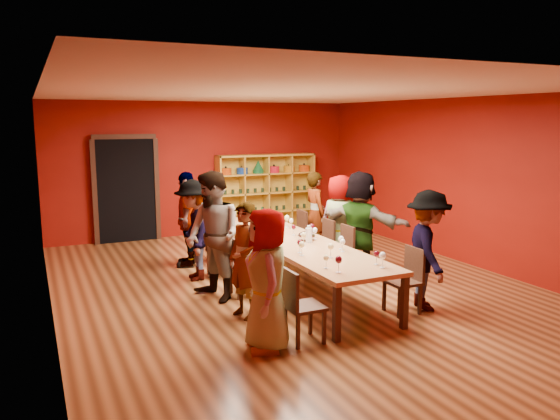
{
  "coord_description": "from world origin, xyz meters",
  "views": [
    {
      "loc": [
        -3.67,
        -7.44,
        2.6
      ],
      "look_at": [
        0.0,
        0.48,
        1.15
      ],
      "focal_mm": 35.0,
      "sensor_mm": 36.0,
      "label": 1
    }
  ],
  "objects_px": {
    "person_left_0": "(267,280)",
    "chair_person_right_0": "(408,277)",
    "chair_person_left_1": "(263,278)",
    "tasting_table": "(293,243)",
    "shelving_unit": "(265,189)",
    "person_right_3": "(340,222)",
    "person_left_4": "(188,219)",
    "chair_person_right_2": "(342,250)",
    "person_right_4": "(315,214)",
    "spittoon_bowl": "(306,236)",
    "chair_person_left_2": "(240,263)",
    "person_right_2": "(360,224)",
    "person_left_3": "(194,230)",
    "person_left_1": "(245,260)",
    "chair_person_left_0": "(298,302)",
    "chair_person_right_3": "(323,242)",
    "person_left_2": "(213,236)",
    "person_right_0": "(428,250)",
    "chair_person_right_4": "(297,231)",
    "chair_person_left_4": "(201,237)",
    "chair_person_left_3": "(216,247)",
    "wine_bottle": "(262,217)"
  },
  "relations": [
    {
      "from": "chair_person_left_1",
      "to": "person_left_4",
      "type": "height_order",
      "value": "person_left_4"
    },
    {
      "from": "person_left_1",
      "to": "chair_person_right_0",
      "type": "height_order",
      "value": "person_left_1"
    },
    {
      "from": "chair_person_right_3",
      "to": "spittoon_bowl",
      "type": "relative_size",
      "value": 3.26
    },
    {
      "from": "person_left_4",
      "to": "person_right_0",
      "type": "relative_size",
      "value": 1.03
    },
    {
      "from": "chair_person_right_3",
      "to": "shelving_unit",
      "type": "bearing_deg",
      "value": 82.43
    },
    {
      "from": "person_left_3",
      "to": "person_right_3",
      "type": "bearing_deg",
      "value": 87.83
    },
    {
      "from": "chair_person_right_2",
      "to": "person_right_4",
      "type": "distance_m",
      "value": 1.71
    },
    {
      "from": "chair_person_right_4",
      "to": "chair_person_left_4",
      "type": "bearing_deg",
      "value": 172.45
    },
    {
      "from": "tasting_table",
      "to": "person_right_4",
      "type": "distance_m",
      "value": 2.12
    },
    {
      "from": "wine_bottle",
      "to": "tasting_table",
      "type": "bearing_deg",
      "value": -93.98
    },
    {
      "from": "chair_person_right_2",
      "to": "person_right_3",
      "type": "bearing_deg",
      "value": 62.13
    },
    {
      "from": "chair_person_left_2",
      "to": "chair_person_left_3",
      "type": "bearing_deg",
      "value": 90.0
    },
    {
      "from": "person_right_0",
      "to": "person_left_3",
      "type": "bearing_deg",
      "value": 67.4
    },
    {
      "from": "chair_person_right_0",
      "to": "chair_person_left_1",
      "type": "bearing_deg",
      "value": 157.64
    },
    {
      "from": "person_left_2",
      "to": "person_right_2",
      "type": "distance_m",
      "value": 2.58
    },
    {
      "from": "spittoon_bowl",
      "to": "chair_person_right_2",
      "type": "bearing_deg",
      "value": 10.47
    },
    {
      "from": "person_right_2",
      "to": "spittoon_bowl",
      "type": "height_order",
      "value": "person_right_2"
    },
    {
      "from": "shelving_unit",
      "to": "chair_person_right_2",
      "type": "bearing_deg",
      "value": -96.48
    },
    {
      "from": "person_left_1",
      "to": "shelving_unit",
      "type": "bearing_deg",
      "value": 137.42
    },
    {
      "from": "chair_person_right_0",
      "to": "chair_person_right_3",
      "type": "height_order",
      "value": "same"
    },
    {
      "from": "person_left_0",
      "to": "person_right_3",
      "type": "bearing_deg",
      "value": 149.83
    },
    {
      "from": "tasting_table",
      "to": "shelving_unit",
      "type": "distance_m",
      "value": 4.55
    },
    {
      "from": "person_left_0",
      "to": "chair_person_right_0",
      "type": "height_order",
      "value": "person_left_0"
    },
    {
      "from": "tasting_table",
      "to": "person_left_2",
      "type": "xyz_separation_m",
      "value": [
        -1.32,
        -0.09,
        0.24
      ]
    },
    {
      "from": "person_left_1",
      "to": "person_right_3",
      "type": "distance_m",
      "value": 2.88
    },
    {
      "from": "person_right_3",
      "to": "spittoon_bowl",
      "type": "distance_m",
      "value": 1.3
    },
    {
      "from": "chair_person_left_3",
      "to": "person_left_3",
      "type": "distance_m",
      "value": 0.5
    },
    {
      "from": "chair_person_left_2",
      "to": "person_left_2",
      "type": "distance_m",
      "value": 0.6
    },
    {
      "from": "person_right_0",
      "to": "person_right_3",
      "type": "bearing_deg",
      "value": 24.59
    },
    {
      "from": "person_left_2",
      "to": "person_left_0",
      "type": "bearing_deg",
      "value": -14.13
    },
    {
      "from": "shelving_unit",
      "to": "person_right_0",
      "type": "height_order",
      "value": "shelving_unit"
    },
    {
      "from": "person_left_2",
      "to": "tasting_table",
      "type": "bearing_deg",
      "value": 79.35
    },
    {
      "from": "person_left_0",
      "to": "chair_person_left_3",
      "type": "bearing_deg",
      "value": -173.83
    },
    {
      "from": "person_right_2",
      "to": "person_left_4",
      "type": "bearing_deg",
      "value": 28.59
    },
    {
      "from": "person_left_0",
      "to": "person_right_2",
      "type": "relative_size",
      "value": 0.92
    },
    {
      "from": "person_left_0",
      "to": "chair_person_right_4",
      "type": "xyz_separation_m",
      "value": [
        2.22,
        3.67,
        -0.32
      ]
    },
    {
      "from": "person_left_1",
      "to": "chair_person_right_3",
      "type": "xyz_separation_m",
      "value": [
        2.07,
        1.59,
        -0.28
      ]
    },
    {
      "from": "chair_person_left_2",
      "to": "person_right_2",
      "type": "relative_size",
      "value": 0.5
    },
    {
      "from": "chair_person_left_0",
      "to": "person_left_0",
      "type": "relative_size",
      "value": 0.55
    },
    {
      "from": "person_left_0",
      "to": "chair_person_right_3",
      "type": "xyz_separation_m",
      "value": [
        2.22,
        2.66,
        -0.32
      ]
    },
    {
      "from": "person_left_1",
      "to": "spittoon_bowl",
      "type": "bearing_deg",
      "value": 105.16
    },
    {
      "from": "tasting_table",
      "to": "person_right_2",
      "type": "distance_m",
      "value": 1.27
    },
    {
      "from": "person_left_0",
      "to": "chair_person_right_0",
      "type": "relative_size",
      "value": 1.83
    },
    {
      "from": "chair_person_left_3",
      "to": "wine_bottle",
      "type": "distance_m",
      "value": 1.16
    },
    {
      "from": "tasting_table",
      "to": "chair_person_right_3",
      "type": "relative_size",
      "value": 5.06
    },
    {
      "from": "chair_person_right_0",
      "to": "chair_person_right_2",
      "type": "distance_m",
      "value": 1.72
    },
    {
      "from": "person_left_3",
      "to": "person_left_1",
      "type": "bearing_deg",
      "value": 9.99
    },
    {
      "from": "chair_person_left_0",
      "to": "person_left_1",
      "type": "distance_m",
      "value": 1.13
    },
    {
      "from": "tasting_table",
      "to": "chair_person_left_1",
      "type": "xyz_separation_m",
      "value": [
        -0.91,
        -0.93,
        -0.2
      ]
    },
    {
      "from": "tasting_table",
      "to": "person_left_0",
      "type": "bearing_deg",
      "value": -123.19
    }
  ]
}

